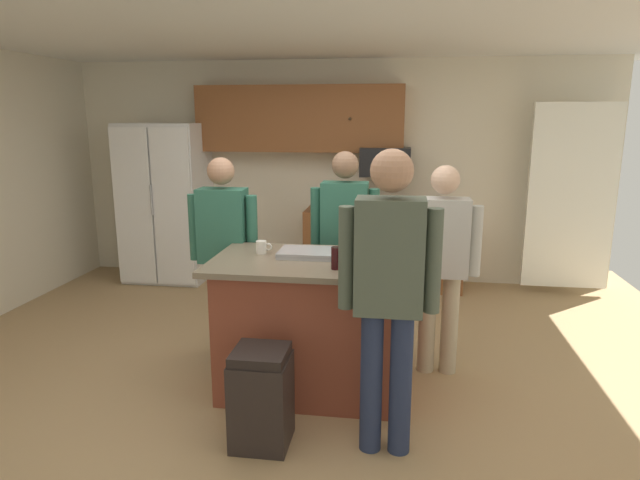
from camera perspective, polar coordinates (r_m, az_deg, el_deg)
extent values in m
plane|color=tan|center=(4.34, -2.97, -14.01)|extent=(7.04, 7.04, 0.00)
plane|color=white|center=(3.94, -3.44, 22.17)|extent=(7.04, 7.04, 0.00)
cube|color=beige|center=(6.68, 1.65, 7.10)|extent=(6.40, 0.10, 2.60)
cube|color=white|center=(6.52, 24.57, 4.04)|extent=(0.90, 0.06, 2.00)
cube|color=brown|center=(6.51, -2.12, 12.46)|extent=(2.40, 0.35, 0.75)
sphere|color=#4C3823|center=(6.24, 3.12, 12.44)|extent=(0.04, 0.04, 0.04)
cube|color=brown|center=(6.46, 6.55, -0.82)|extent=(1.80, 0.60, 0.90)
sphere|color=#4C3823|center=(6.16, 10.64, -1.64)|extent=(0.04, 0.04, 0.04)
cube|color=white|center=(6.87, -15.62, 3.75)|extent=(0.95, 0.70, 1.88)
cube|color=white|center=(6.64, -18.77, 3.25)|extent=(0.45, 0.04, 1.80)
cube|color=white|center=(6.44, -15.02, 3.22)|extent=(0.45, 0.04, 1.80)
cylinder|color=#B2B2B7|center=(6.50, -17.09, 4.01)|extent=(0.02, 0.02, 0.35)
cube|color=black|center=(6.32, 6.79, 8.06)|extent=(0.56, 0.40, 0.32)
cube|color=brown|center=(3.99, -0.64, -9.11)|extent=(1.29, 0.76, 0.94)
cube|color=#756651|center=(3.83, -0.66, -2.31)|extent=(1.43, 0.90, 0.04)
cylinder|color=#4C5166|center=(4.69, -10.70, -6.88)|extent=(0.13, 0.13, 0.80)
cylinder|color=#4C5166|center=(4.64, -8.70, -7.02)|extent=(0.13, 0.13, 0.80)
cube|color=#2D6651|center=(4.48, -10.04, 1.48)|extent=(0.38, 0.22, 0.60)
sphere|color=tan|center=(4.42, -10.26, 7.05)|extent=(0.22, 0.22, 0.22)
cylinder|color=#2D6651|center=(4.56, -12.89, 1.31)|extent=(0.09, 0.09, 0.54)
cylinder|color=#2D6651|center=(4.41, -7.07, 1.15)|extent=(0.09, 0.09, 0.54)
cylinder|color=#232D4C|center=(3.33, 5.34, -14.42)|extent=(0.13, 0.13, 0.87)
cylinder|color=#232D4C|center=(3.33, 8.36, -14.52)|extent=(0.13, 0.13, 0.87)
cube|color=#4C5647|center=(3.06, 7.22, -1.71)|extent=(0.38, 0.22, 0.65)
sphere|color=tan|center=(2.98, 7.47, 7.14)|extent=(0.24, 0.24, 0.24)
cylinder|color=#4C5647|center=(3.08, 2.74, -1.87)|extent=(0.09, 0.09, 0.59)
cylinder|color=#4C5647|center=(3.07, 11.69, -2.17)|extent=(0.09, 0.09, 0.59)
cylinder|color=tan|center=(4.37, 11.04, -8.47)|extent=(0.13, 0.13, 0.78)
cylinder|color=tan|center=(4.38, 13.28, -8.52)|extent=(0.13, 0.13, 0.78)
cube|color=#B7B7B2|center=(4.18, 12.60, 0.27)|extent=(0.38, 0.22, 0.59)
sphere|color=beige|center=(4.11, 12.89, 6.11)|extent=(0.21, 0.21, 0.21)
cylinder|color=#B7B7B2|center=(4.18, 9.30, 0.10)|extent=(0.09, 0.09, 0.53)
cylinder|color=#B7B7B2|center=(4.21, 15.84, -0.11)|extent=(0.09, 0.09, 0.53)
cylinder|color=#383842|center=(4.74, 1.46, -6.31)|extent=(0.13, 0.13, 0.82)
cylinder|color=#383842|center=(4.72, 3.52, -6.40)|extent=(0.13, 0.13, 0.82)
cube|color=#2D6651|center=(4.55, 2.57, 2.18)|extent=(0.38, 0.22, 0.61)
sphere|color=#8C664C|center=(4.49, 2.63, 7.79)|extent=(0.22, 0.22, 0.22)
cylinder|color=#2D6651|center=(4.58, -0.42, 2.02)|extent=(0.09, 0.09, 0.55)
cylinder|color=#2D6651|center=(4.53, 5.59, 1.85)|extent=(0.09, 0.09, 0.55)
cylinder|color=black|center=(3.57, 1.71, -1.89)|extent=(0.07, 0.07, 0.15)
cylinder|color=#4C6B99|center=(3.91, 4.19, -1.03)|extent=(0.09, 0.09, 0.10)
torus|color=#4C6B99|center=(3.90, 5.04, -0.99)|extent=(0.06, 0.01, 0.06)
cylinder|color=white|center=(4.00, -6.11, -0.75)|extent=(0.08, 0.08, 0.09)
torus|color=white|center=(3.99, -5.38, -0.71)|extent=(0.06, 0.01, 0.06)
cube|color=#B7B7BC|center=(3.92, -1.01, -1.52)|extent=(0.44, 0.30, 0.02)
cube|color=#A8A8AD|center=(3.92, -1.01, -1.23)|extent=(0.44, 0.30, 0.02)
cube|color=black|center=(3.47, -6.08, -16.31)|extent=(0.34, 0.34, 0.55)
cube|color=black|center=(3.33, -6.21, -11.71)|extent=(0.32, 0.32, 0.06)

